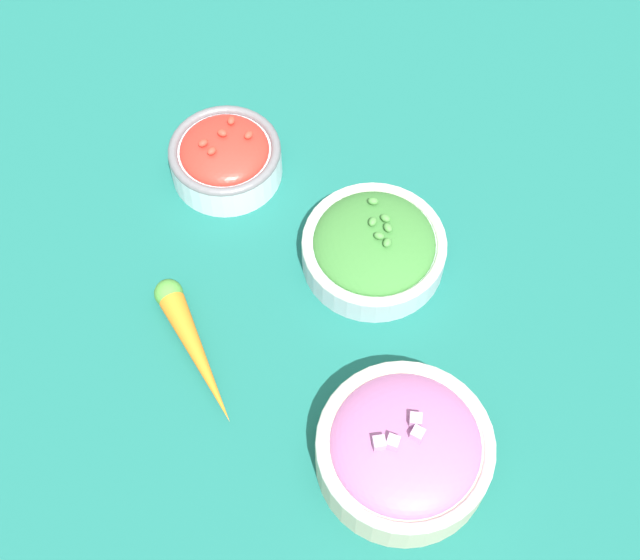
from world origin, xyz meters
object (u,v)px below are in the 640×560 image
bowl_cherry_tomatoes (225,156)px  bowl_red_onion (404,449)px  bowl_broccoli (374,247)px  loose_carrot (193,345)px

bowl_cherry_tomatoes → bowl_red_onion: size_ratio=0.76×
bowl_broccoli → bowl_cherry_tomatoes: size_ratio=1.22×
bowl_cherry_tomatoes → bowl_red_onion: (-0.33, -0.27, 0.01)m
bowl_red_onion → loose_carrot: size_ratio=1.11×
bowl_broccoli → bowl_cherry_tomatoes: 0.22m
bowl_cherry_tomatoes → loose_carrot: (-0.25, -0.03, -0.02)m
bowl_broccoli → loose_carrot: size_ratio=1.04×
bowl_cherry_tomatoes → bowl_red_onion: 0.43m
bowl_broccoli → bowl_cherry_tomatoes: bowl_cherry_tomatoes is taller
bowl_broccoli → loose_carrot: bearing=132.0°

